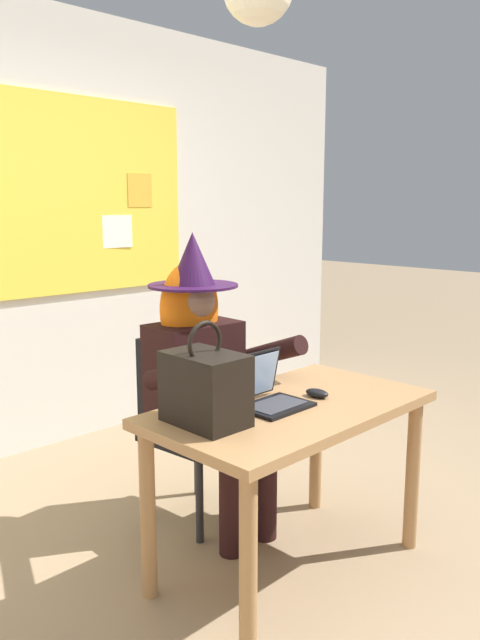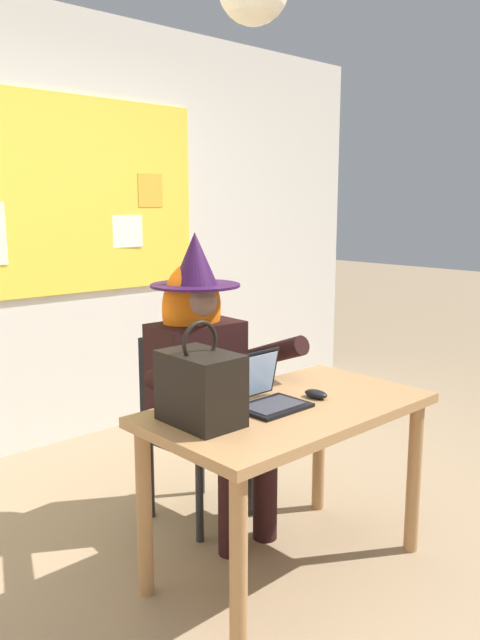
# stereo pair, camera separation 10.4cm
# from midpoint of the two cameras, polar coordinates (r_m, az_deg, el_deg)

# --- Properties ---
(ground_plane) EXTENTS (24.00, 24.00, 0.00)m
(ground_plane) POSITION_cam_midpoint_polar(r_m,az_deg,el_deg) (2.69, 2.82, -23.30)
(ground_plane) COLOR #937A5B
(wall_back_bulletin) EXTENTS (5.76, 2.19, 2.66)m
(wall_back_bulletin) POSITION_cam_midpoint_polar(r_m,az_deg,el_deg) (3.93, -18.48, 7.72)
(wall_back_bulletin) COLOR silver
(wall_back_bulletin) RESTS_ON ground
(desk_main) EXTENTS (1.16, 0.66, 0.72)m
(desk_main) POSITION_cam_midpoint_polar(r_m,az_deg,el_deg) (2.54, 5.60, -10.00)
(desk_main) COLOR #A37547
(desk_main) RESTS_ON ground
(chair_at_desk) EXTENTS (0.46, 0.46, 0.89)m
(chair_at_desk) POSITION_cam_midpoint_polar(r_m,az_deg,el_deg) (3.07, -3.79, -8.64)
(chair_at_desk) COLOR black
(chair_at_desk) RESTS_ON ground
(person_costumed) EXTENTS (0.61, 0.68, 1.37)m
(person_costumed) POSITION_cam_midpoint_polar(r_m,az_deg,el_deg) (2.90, -2.27, -4.05)
(person_costumed) COLOR black
(person_costumed) RESTS_ON ground
(laptop) EXTENTS (0.27, 0.25, 0.21)m
(laptop) POSITION_cam_midpoint_polar(r_m,az_deg,el_deg) (2.47, 3.51, -6.77)
(laptop) COLOR black
(laptop) RESTS_ON desk_main
(computer_mouse) EXTENTS (0.07, 0.11, 0.03)m
(computer_mouse) POSITION_cam_midpoint_polar(r_m,az_deg,el_deg) (2.59, 8.10, -6.70)
(computer_mouse) COLOR black
(computer_mouse) RESTS_ON desk_main
(handbag) EXTENTS (0.20, 0.30, 0.38)m
(handbag) POSITION_cam_midpoint_polar(r_m,az_deg,el_deg) (2.25, -2.30, -6.14)
(handbag) COLOR black
(handbag) RESTS_ON desk_main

